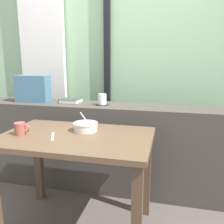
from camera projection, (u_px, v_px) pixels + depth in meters
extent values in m
plane|color=#564C47|center=(83.00, 220.00, 1.89)|extent=(8.00, 8.00, 0.00)
cube|color=#9EC699|center=(117.00, 44.00, 2.76)|extent=(4.80, 0.08, 2.80)
cube|color=white|center=(43.00, 58.00, 2.91)|extent=(0.56, 0.06, 2.50)
cube|color=black|center=(107.00, 53.00, 2.74)|extent=(0.07, 0.05, 2.60)
cube|color=#423D38|center=(101.00, 146.00, 2.32)|extent=(2.80, 0.37, 0.82)
cube|color=brown|center=(137.00, 220.00, 1.36)|extent=(0.06, 0.06, 0.68)
cube|color=brown|center=(39.00, 163.00, 2.11)|extent=(0.06, 0.06, 0.68)
cube|color=brown|center=(147.00, 175.00, 1.90)|extent=(0.06, 0.06, 0.68)
cube|color=brown|center=(76.00, 138.00, 1.66)|extent=(1.04, 0.67, 0.03)
cube|color=black|center=(102.00, 105.00, 2.21)|extent=(0.10, 0.10, 0.00)
cylinder|color=white|center=(102.00, 99.00, 2.20)|extent=(0.08, 0.08, 0.10)
cylinder|color=#CC4C38|center=(102.00, 101.00, 2.20)|extent=(0.07, 0.07, 0.06)
cube|color=#334233|center=(71.00, 103.00, 2.33)|extent=(0.20, 0.16, 0.00)
cube|color=silver|center=(71.00, 101.00, 2.32)|extent=(0.19, 0.15, 0.03)
cube|color=#334233|center=(71.00, 99.00, 2.32)|extent=(0.20, 0.16, 0.00)
cube|color=#334233|center=(62.00, 100.00, 2.35)|extent=(0.02, 0.15, 0.04)
cube|color=#426B84|center=(33.00, 89.00, 2.37)|extent=(0.33, 0.16, 0.26)
cylinder|color=silver|center=(86.00, 127.00, 1.75)|extent=(0.17, 0.17, 0.06)
cylinder|color=silver|center=(85.00, 123.00, 1.75)|extent=(0.18, 0.18, 0.01)
cylinder|color=#9E5B33|center=(86.00, 127.00, 1.75)|extent=(0.15, 0.15, 0.04)
cylinder|color=silver|center=(85.00, 119.00, 1.77)|extent=(0.04, 0.12, 0.13)
ellipsoid|color=silver|center=(86.00, 124.00, 1.80)|extent=(0.03, 0.05, 0.01)
cube|color=silver|center=(53.00, 136.00, 1.62)|extent=(0.09, 0.16, 0.01)
cylinder|color=#9E4C42|center=(20.00, 129.00, 1.66)|extent=(0.08, 0.08, 0.08)
torus|color=#9E4C42|center=(26.00, 129.00, 1.65)|extent=(0.05, 0.01, 0.05)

